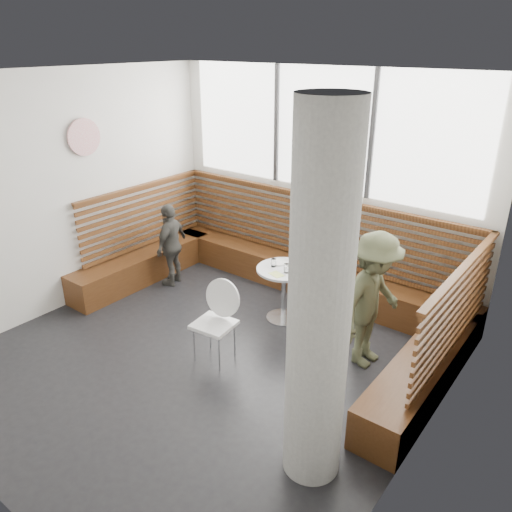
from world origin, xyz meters
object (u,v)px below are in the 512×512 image
Objects in this scene: concrete_column at (320,309)px; cafe_table at (284,283)px; child_back at (309,262)px; adult_man at (372,301)px; child_left at (171,245)px; cafe_chair at (218,315)px.

concrete_column is 4.22× the size of cafe_table.
child_back reaches higher than cafe_table.
adult_man is at bearing -8.98° from cafe_table.
concrete_column is 2.45× the size of child_back.
cafe_table is 0.59× the size of child_left.
cafe_chair is 0.59× the size of adult_man.
child_back is 1.02× the size of child_left.
concrete_column reaches higher than child_back.
adult_man is at bearing 100.03° from concrete_column.
cafe_table is 0.47× the size of adult_man.
concrete_column is at bearing -49.79° from cafe_table.
adult_man reaches higher than cafe_table.
child_left reaches higher than cafe_chair.
child_left is at bearing 153.54° from concrete_column.
cafe_chair is at bearing -95.31° from cafe_table.
child_back reaches higher than child_left.
adult_man is 1.52m from child_back.
concrete_column is 2.17m from cafe_chair.
child_left is (-3.63, 1.81, -0.96)m from concrete_column.
child_back is at bearing 79.01° from cafe_chair.
cafe_table is at bearing -78.14° from child_back.
child_back is (0.15, 1.75, 0.08)m from cafe_chair.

